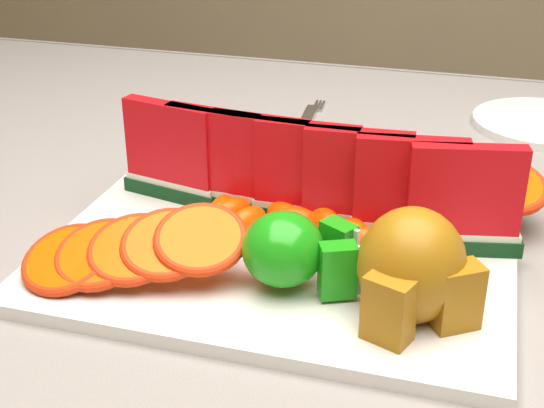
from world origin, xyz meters
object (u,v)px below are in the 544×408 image
object	(u,v)px
apple_cluster	(292,251)
fork	(304,126)
platter	(280,252)
pear_cluster	(413,270)

from	to	relation	value
apple_cluster	fork	distance (m)	0.40
platter	fork	distance (m)	0.33
apple_cluster	pear_cluster	distance (m)	0.10
apple_cluster	pear_cluster	size ratio (longest dim) A/B	0.99
platter	pear_cluster	xyz separation A→B (m)	(0.12, -0.07, 0.04)
platter	fork	world-z (taller)	platter
apple_cluster	fork	size ratio (longest dim) A/B	0.49
fork	apple_cluster	bearing A→B (deg)	-77.39
apple_cluster	platter	bearing A→B (deg)	114.18
pear_cluster	apple_cluster	bearing A→B (deg)	172.64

